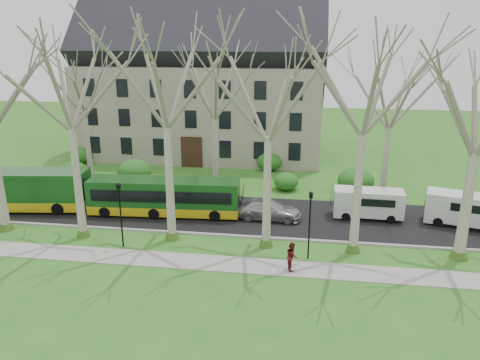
{
  "coord_description": "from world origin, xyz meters",
  "views": [
    {
      "loc": [
        5.54,
        -27.5,
        13.47
      ],
      "look_at": [
        1.16,
        3.0,
        3.63
      ],
      "focal_mm": 35.0,
      "sensor_mm": 36.0,
      "label": 1
    }
  ],
  "objects_px": {
    "bus_follow": "(164,196)",
    "van_b": "(466,210)",
    "bus_lead": "(5,189)",
    "sedan": "(268,210)",
    "van_a": "(368,204)",
    "pedestrian_b": "(292,256)"
  },
  "relations": [
    {
      "from": "bus_follow",
      "to": "van_b",
      "type": "xyz_separation_m",
      "value": [
        22.02,
        0.84,
        -0.25
      ]
    },
    {
      "from": "bus_lead",
      "to": "van_b",
      "type": "height_order",
      "value": "bus_lead"
    },
    {
      "from": "bus_follow",
      "to": "sedan",
      "type": "bearing_deg",
      "value": -2.23
    },
    {
      "from": "van_a",
      "to": "van_b",
      "type": "xyz_separation_m",
      "value": [
        6.74,
        -0.58,
        0.08
      ]
    },
    {
      "from": "bus_follow",
      "to": "van_b",
      "type": "distance_m",
      "value": 22.03
    },
    {
      "from": "bus_lead",
      "to": "van_b",
      "type": "relative_size",
      "value": 2.39
    },
    {
      "from": "sedan",
      "to": "van_b",
      "type": "xyz_separation_m",
      "value": [
        14.09,
        0.67,
        0.47
      ]
    },
    {
      "from": "sedan",
      "to": "pedestrian_b",
      "type": "distance_m",
      "value": 7.86
    },
    {
      "from": "bus_lead",
      "to": "sedan",
      "type": "xyz_separation_m",
      "value": [
        20.59,
        0.89,
        -0.9
      ]
    },
    {
      "from": "pedestrian_b",
      "to": "bus_follow",
      "type": "bearing_deg",
      "value": 41.3
    },
    {
      "from": "van_a",
      "to": "sedan",
      "type": "bearing_deg",
      "value": -168.94
    },
    {
      "from": "bus_lead",
      "to": "van_a",
      "type": "distance_m",
      "value": 28.02
    },
    {
      "from": "bus_lead",
      "to": "van_a",
      "type": "bearing_deg",
      "value": -3.16
    },
    {
      "from": "van_a",
      "to": "van_b",
      "type": "bearing_deg",
      "value": -3.47
    },
    {
      "from": "bus_follow",
      "to": "van_a",
      "type": "height_order",
      "value": "bus_follow"
    },
    {
      "from": "sedan",
      "to": "pedestrian_b",
      "type": "xyz_separation_m",
      "value": [
        2.02,
        -7.6,
        0.13
      ]
    },
    {
      "from": "van_b",
      "to": "pedestrian_b",
      "type": "relative_size",
      "value": 3.2
    },
    {
      "from": "sedan",
      "to": "bus_lead",
      "type": "bearing_deg",
      "value": 95.5
    },
    {
      "from": "bus_lead",
      "to": "pedestrian_b",
      "type": "bearing_deg",
      "value": -24.06
    },
    {
      "from": "bus_lead",
      "to": "pedestrian_b",
      "type": "xyz_separation_m",
      "value": [
        22.61,
        -6.71,
        -0.77
      ]
    },
    {
      "from": "bus_follow",
      "to": "pedestrian_b",
      "type": "relative_size",
      "value": 6.77
    },
    {
      "from": "bus_lead",
      "to": "van_a",
      "type": "relative_size",
      "value": 2.56
    }
  ]
}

